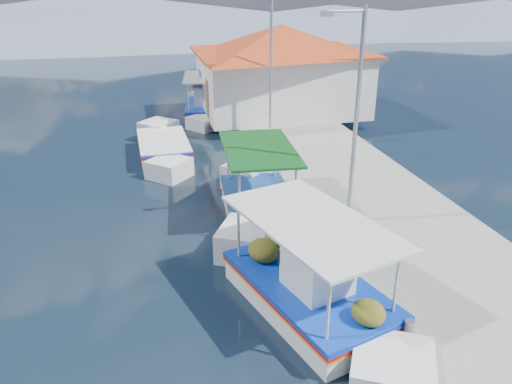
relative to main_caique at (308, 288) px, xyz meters
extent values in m
plane|color=black|center=(-2.35, 1.02, -0.49)|extent=(160.00, 160.00, 0.00)
cube|color=#9A9790|center=(3.55, 7.02, -0.24)|extent=(5.00, 44.00, 0.50)
cylinder|color=#A5A8AD|center=(1.45, -1.98, 0.16)|extent=(0.20, 0.20, 0.30)
cylinder|color=#A5A8AD|center=(1.45, 3.02, 0.16)|extent=(0.20, 0.20, 0.30)
cylinder|color=#A5A8AD|center=(1.45, 9.02, 0.16)|extent=(0.20, 0.20, 0.30)
cylinder|color=#A5A8AD|center=(1.45, 15.02, 0.16)|extent=(0.20, 0.20, 0.30)
cube|color=white|center=(-0.02, -0.07, -0.27)|extent=(3.28, 4.69, 0.93)
cube|color=white|center=(0.78, 2.62, -0.16)|extent=(2.10, 2.10, 1.03)
cube|color=#0D36AC|center=(-0.02, -0.07, 0.16)|extent=(3.38, 4.83, 0.06)
cube|color=red|center=(-0.02, -0.07, 0.08)|extent=(3.38, 4.83, 0.05)
cube|color=gold|center=(-0.02, -0.07, 0.01)|extent=(3.38, 4.83, 0.04)
cube|color=#0D36AC|center=(-0.02, -0.07, 0.23)|extent=(3.39, 4.80, 0.05)
cube|color=brown|center=(-0.02, -0.07, 0.20)|extent=(3.09, 4.56, 0.05)
cube|color=white|center=(-0.11, -0.36, 0.74)|extent=(1.50, 1.56, 1.08)
cube|color=silver|center=(-0.11, -0.36, 1.29)|extent=(1.63, 1.68, 0.06)
cylinder|color=beige|center=(-0.34, 1.88, 0.98)|extent=(0.07, 0.07, 1.57)
cylinder|color=beige|center=(1.31, 1.39, 0.98)|extent=(0.07, 0.07, 1.57)
cylinder|color=beige|center=(-1.36, -1.54, 0.98)|extent=(0.07, 0.07, 1.57)
cylinder|color=beige|center=(0.29, -2.03, 0.98)|extent=(0.07, 0.07, 1.57)
cube|color=silver|center=(-0.02, -0.07, 1.76)|extent=(3.39, 4.72, 0.07)
ellipsoid|color=#3F4412|center=(-0.01, 1.35, 0.48)|extent=(0.74, 0.82, 0.56)
ellipsoid|color=#3F4412|center=(0.79, 1.63, 0.43)|extent=(0.63, 0.69, 0.47)
ellipsoid|color=#3F4412|center=(-0.34, -1.82, 0.45)|extent=(0.67, 0.73, 0.50)
sphere|color=#EB3B07|center=(1.08, 0.21, 0.93)|extent=(0.39, 0.39, 0.39)
cube|color=white|center=(-0.01, 4.87, -0.27)|extent=(2.30, 3.89, 0.96)
cube|color=white|center=(-0.21, 7.38, -0.15)|extent=(2.04, 2.04, 1.06)
cube|color=white|center=(0.18, 2.44, -0.27)|extent=(1.99, 1.99, 0.91)
cube|color=#0D36AC|center=(-0.01, 4.87, 0.18)|extent=(2.37, 4.01, 0.06)
cube|color=red|center=(-0.01, 4.87, 0.10)|extent=(2.37, 4.01, 0.05)
cube|color=gold|center=(-0.01, 4.87, 0.02)|extent=(2.37, 4.01, 0.04)
cube|color=navy|center=(-0.01, 4.87, 0.25)|extent=(2.38, 3.97, 0.05)
cube|color=brown|center=(-0.01, 4.87, 0.22)|extent=(2.13, 3.80, 0.05)
cylinder|color=beige|center=(-0.94, 6.37, 1.02)|extent=(0.07, 0.07, 1.61)
cylinder|color=beige|center=(0.67, 6.50, 1.02)|extent=(0.07, 0.07, 1.61)
cylinder|color=beige|center=(-0.69, 3.24, 1.02)|extent=(0.07, 0.07, 1.61)
cylinder|color=beige|center=(0.91, 3.36, 1.02)|extent=(0.07, 0.07, 1.61)
cube|color=#0E4817|center=(-0.01, 4.87, 1.83)|extent=(2.40, 3.90, 0.07)
cube|color=white|center=(-2.60, 11.37, -0.25)|extent=(2.02, 3.71, 1.02)
cube|color=white|center=(-2.54, 13.82, -0.12)|extent=(1.97, 1.97, 1.13)
cube|color=white|center=(-2.65, 9.00, -0.25)|extent=(1.91, 1.91, 0.97)
cube|color=#0D36AC|center=(-2.60, 11.37, 0.22)|extent=(2.08, 3.82, 0.06)
cube|color=red|center=(-2.60, 11.37, 0.13)|extent=(2.08, 3.82, 0.05)
cube|color=gold|center=(-2.60, 11.37, 0.06)|extent=(2.08, 3.82, 0.04)
cube|color=white|center=(-2.60, 11.37, 0.30)|extent=(2.10, 3.78, 0.05)
cube|color=brown|center=(-2.60, 11.37, 0.26)|extent=(1.86, 3.63, 0.05)
cube|color=white|center=(0.04, 17.69, -0.28)|extent=(2.49, 4.03, 0.89)
cube|color=white|center=(-0.32, 20.19, -0.17)|extent=(1.99, 1.99, 0.99)
cube|color=white|center=(0.39, 15.27, -0.28)|extent=(1.93, 1.93, 0.84)
cube|color=#0D36AC|center=(0.04, 17.69, 0.13)|extent=(2.57, 4.15, 0.06)
cube|color=red|center=(0.04, 17.69, 0.06)|extent=(2.57, 4.15, 0.05)
cube|color=gold|center=(0.04, 17.69, -0.01)|extent=(2.57, 4.15, 0.04)
cube|color=#0D36AC|center=(0.04, 17.69, 0.20)|extent=(2.58, 4.11, 0.05)
cube|color=brown|center=(0.04, 17.69, 0.17)|extent=(2.33, 3.93, 0.05)
cube|color=white|center=(0.08, 17.41, 0.68)|extent=(1.25, 1.36, 1.03)
cube|color=silver|center=(0.08, 17.41, 1.22)|extent=(1.36, 1.47, 0.06)
cylinder|color=beige|center=(-0.97, 19.15, 0.92)|extent=(0.07, 0.07, 1.50)
cylinder|color=beige|center=(0.60, 19.38, 0.92)|extent=(0.07, 0.07, 1.50)
cylinder|color=beige|center=(-0.51, 16.01, 0.92)|extent=(0.07, 0.07, 1.50)
cylinder|color=beige|center=(1.05, 16.23, 0.92)|extent=(0.07, 0.07, 1.50)
cube|color=silver|center=(0.04, 17.69, 1.67)|extent=(2.59, 4.04, 0.07)
cube|color=white|center=(3.85, 16.02, 1.51)|extent=(8.00, 6.00, 3.00)
cube|color=#C4411B|center=(3.85, 16.02, 3.06)|extent=(8.64, 6.48, 0.10)
pyramid|color=#C4411B|center=(3.85, 16.02, 3.71)|extent=(10.49, 10.49, 1.40)
cube|color=brown|center=(-0.13, 15.02, 1.01)|extent=(0.06, 1.00, 2.00)
cube|color=#0D36AC|center=(-0.13, 17.52, 1.61)|extent=(0.06, 1.20, 0.90)
cylinder|color=#A5A8AD|center=(2.25, 3.02, 3.01)|extent=(0.12, 0.12, 6.00)
cylinder|color=#A5A8AD|center=(1.75, 3.02, 5.86)|extent=(1.00, 0.08, 0.08)
cube|color=#A5A8AD|center=(1.25, 3.02, 5.81)|extent=(0.30, 0.14, 0.14)
cylinder|color=#A5A8AD|center=(2.25, 12.02, 3.01)|extent=(0.12, 0.12, 6.00)
cone|color=slate|center=(-7.35, 57.02, 1.96)|extent=(96.00, 96.00, 5.50)
cone|color=slate|center=(22.65, 57.02, 1.11)|extent=(76.80, 76.80, 3.80)
cone|color=slate|center=(47.65, 57.02, 1.31)|extent=(89.60, 89.60, 4.20)
camera|label=1|loc=(-3.44, -9.24, 6.69)|focal=35.21mm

